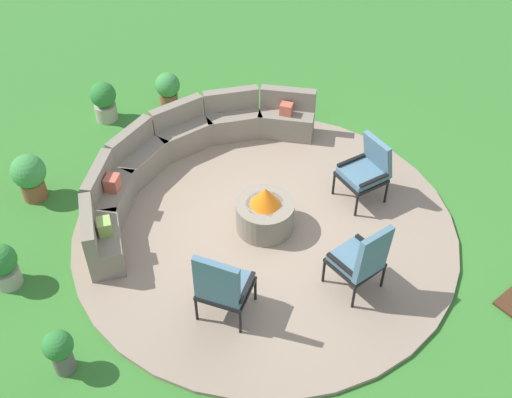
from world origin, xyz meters
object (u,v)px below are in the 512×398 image
(lounge_chair_front_left, at_px, (222,285))
(potted_plant_2, at_px, (168,89))
(potted_plant_0, at_px, (60,350))
(curved_stone_bench, at_px, (179,157))
(fire_pit, at_px, (265,212))
(lounge_chair_front_right, at_px, (362,259))
(potted_plant_3, at_px, (30,175))
(potted_plant_5, at_px, (3,265))
(potted_plant_1, at_px, (104,100))
(lounge_chair_back_left, at_px, (367,168))

(lounge_chair_front_left, xyz_separation_m, potted_plant_2, (2.00, 4.30, -0.28))
(lounge_chair_front_left, height_order, potted_plant_0, lounge_chair_front_left)
(curved_stone_bench, distance_m, lounge_chair_front_left, 2.84)
(potted_plant_0, xyz_separation_m, potted_plant_2, (3.85, 3.73, -0.01))
(fire_pit, xyz_separation_m, lounge_chair_front_left, (-1.37, -0.87, 0.30))
(potted_plant_0, bearing_deg, lounge_chair_front_right, -20.80)
(fire_pit, xyz_separation_m, potted_plant_2, (0.63, 3.44, 0.02))
(potted_plant_3, relative_size, potted_plant_5, 1.14)
(curved_stone_bench, bearing_deg, potted_plant_2, 62.31)
(potted_plant_1, xyz_separation_m, potted_plant_3, (-1.82, -1.10, 0.05))
(potted_plant_5, bearing_deg, potted_plant_2, 28.53)
(potted_plant_2, bearing_deg, potted_plant_1, 161.32)
(fire_pit, relative_size, lounge_chair_back_left, 0.81)
(fire_pit, bearing_deg, lounge_chair_front_left, -147.69)
(potted_plant_1, relative_size, potted_plant_3, 0.94)
(curved_stone_bench, distance_m, lounge_chair_front_right, 3.38)
(potted_plant_2, bearing_deg, lounge_chair_back_left, -76.55)
(potted_plant_0, distance_m, potted_plant_1, 4.95)
(curved_stone_bench, xyz_separation_m, potted_plant_2, (0.89, 1.71, -0.01))
(fire_pit, relative_size, potted_plant_3, 1.08)
(potted_plant_2, bearing_deg, fire_pit, -100.37)
(fire_pit, xyz_separation_m, lounge_chair_back_left, (1.55, -0.42, 0.25))
(curved_stone_bench, relative_size, lounge_chair_front_left, 3.89)
(potted_plant_2, distance_m, potted_plant_3, 2.97)
(potted_plant_2, bearing_deg, curved_stone_bench, -117.69)
(potted_plant_3, height_order, potted_plant_5, potted_plant_3)
(curved_stone_bench, distance_m, potted_plant_5, 2.99)
(potted_plant_5, bearing_deg, lounge_chair_front_left, -49.97)
(lounge_chair_front_left, relative_size, lounge_chair_front_right, 1.04)
(potted_plant_2, xyz_separation_m, potted_plant_3, (-2.87, -0.75, 0.06))
(lounge_chair_front_right, xyz_separation_m, potted_plant_1, (-0.65, 5.40, -0.24))
(lounge_chair_back_left, relative_size, potted_plant_2, 1.54)
(curved_stone_bench, height_order, lounge_chair_front_right, lounge_chair_front_right)
(potted_plant_5, bearing_deg, lounge_chair_back_left, -20.25)
(curved_stone_bench, height_order, potted_plant_0, curved_stone_bench)
(lounge_chair_front_right, bearing_deg, potted_plant_3, 119.78)
(potted_plant_3, bearing_deg, lounge_chair_front_right, -60.11)
(lounge_chair_front_right, xyz_separation_m, potted_plant_2, (0.41, 5.04, -0.26))
(fire_pit, height_order, potted_plant_2, fire_pit)
(potted_plant_0, height_order, potted_plant_1, potted_plant_1)
(potted_plant_5, bearing_deg, curved_stone_bench, 7.51)
(potted_plant_1, bearing_deg, lounge_chair_front_left, -101.44)
(curved_stone_bench, xyz_separation_m, lounge_chair_front_left, (-1.10, -2.60, 0.27))
(lounge_chair_back_left, distance_m, potted_plant_1, 4.66)
(potted_plant_2, height_order, potted_plant_3, potted_plant_3)
(lounge_chair_front_right, distance_m, lounge_chair_back_left, 1.78)
(lounge_chair_front_right, xyz_separation_m, potted_plant_3, (-2.47, 4.29, -0.20))
(fire_pit, distance_m, curved_stone_bench, 1.75)
(curved_stone_bench, distance_m, potted_plant_3, 2.20)
(curved_stone_bench, relative_size, potted_plant_1, 6.34)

